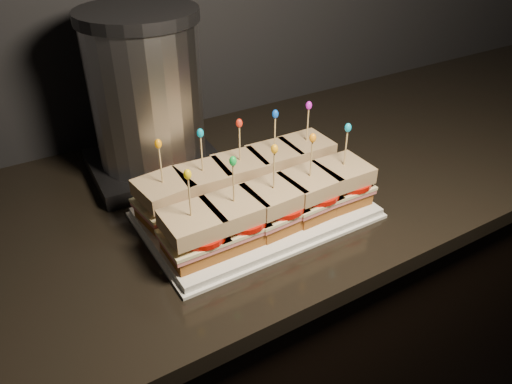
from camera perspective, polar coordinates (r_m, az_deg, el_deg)
cabinet at (r=1.44m, az=7.28°, el=-12.62°), size 2.56×0.65×0.87m
granite_slab at (r=1.16m, az=8.82°, el=3.28°), size 2.60×0.69×0.03m
platter at (r=0.93m, az=-0.00°, el=-2.37°), size 0.40×0.25×0.02m
platter_rim at (r=0.94m, az=-0.00°, el=-2.67°), size 0.42×0.26×0.01m
sandwich_0_bread_bot at (r=0.91m, az=-10.20°, el=-2.37°), size 0.09×0.09×0.02m
sandwich_0_ham at (r=0.90m, az=-10.30°, el=-1.54°), size 0.10×0.10×0.01m
sandwich_0_cheese at (r=0.90m, az=-10.34°, el=-1.18°), size 0.11×0.10×0.01m
sandwich_0_tomato at (r=0.89m, az=-9.53°, el=-0.74°), size 0.09×0.09×0.01m
sandwich_0_bread_top at (r=0.88m, az=-10.51°, el=0.27°), size 0.10×0.10×0.03m
sandwich_0_pick at (r=0.86m, az=-10.81°, el=2.78°), size 0.00×0.00×0.09m
sandwich_0_frill at (r=0.84m, az=-11.12°, el=5.43°), size 0.01×0.01×0.02m
sandwich_1_bread_bot at (r=0.94m, az=-5.87°, el=-0.98°), size 0.09×0.09×0.02m
sandwich_1_ham at (r=0.93m, az=-5.92°, el=-0.17°), size 0.10×0.10×0.01m
sandwich_1_cheese at (r=0.92m, az=-5.95°, el=0.20°), size 0.10×0.10×0.01m
sandwich_1_tomato at (r=0.92m, az=-5.14°, el=0.63°), size 0.09×0.09×0.01m
sandwich_1_bread_top at (r=0.91m, az=-6.04°, el=1.62°), size 0.09×0.09×0.03m
sandwich_1_pick at (r=0.89m, az=-6.21°, el=4.10°), size 0.00×0.00×0.09m
sandwich_1_frill at (r=0.87m, az=-6.39°, el=6.72°), size 0.01×0.01×0.02m
sandwich_2_bread_bot at (r=0.96m, az=-1.78°, el=0.33°), size 0.09×0.09×0.02m
sandwich_2_ham at (r=0.96m, az=-1.79°, el=1.14°), size 0.10×0.10×0.01m
sandwich_2_cheese at (r=0.95m, az=-1.80°, el=1.49°), size 0.10×0.10×0.01m
sandwich_2_tomato at (r=0.95m, az=-1.00°, el=1.92°), size 0.09×0.09×0.01m
sandwich_2_bread_top at (r=0.94m, az=-1.83°, el=2.90°), size 0.09×0.09×0.03m
sandwich_2_pick at (r=0.92m, az=-1.88°, el=5.32°), size 0.00×0.00×0.09m
sandwich_2_frill at (r=0.90m, az=-1.93°, el=7.87°), size 0.01×0.01×0.02m
sandwich_3_bread_bot at (r=1.00m, az=2.06°, el=1.56°), size 0.09×0.09×0.02m
sandwich_3_ham at (r=0.99m, az=2.07°, el=2.35°), size 0.10×0.10×0.01m
sandwich_3_cheese at (r=0.99m, az=2.08°, el=2.70°), size 0.10×0.10×0.01m
sandwich_3_tomato at (r=0.98m, az=2.87°, el=3.11°), size 0.09×0.09×0.01m
sandwich_3_bread_top at (r=0.97m, az=2.11°, el=4.07°), size 0.09×0.09×0.03m
sandwich_3_pick at (r=0.95m, az=2.17°, el=6.43°), size 0.00×0.00×0.09m
sandwich_3_frill at (r=0.93m, az=2.22°, el=8.91°), size 0.01×0.01×0.02m
sandwich_4_bread_bot at (r=1.04m, az=5.62°, el=2.70°), size 0.09×0.09×0.02m
sandwich_4_ham at (r=1.03m, az=5.67°, el=3.47°), size 0.10×0.09×0.01m
sandwich_4_cheese at (r=1.03m, az=5.69°, el=3.81°), size 0.10×0.09×0.01m
sandwich_4_tomato at (r=1.03m, az=6.46°, el=4.20°), size 0.09×0.09×0.01m
sandwich_4_bread_top at (r=1.01m, az=5.77°, el=5.14°), size 0.09×0.09×0.03m
sandwich_4_pick at (r=0.99m, az=5.92°, el=7.43°), size 0.00×0.00×0.09m
sandwich_4_frill at (r=0.98m, az=6.07°, el=9.81°), size 0.01×0.01×0.02m
sandwich_5_bread_bot at (r=0.83m, az=-7.11°, el=-6.33°), size 0.09×0.09×0.02m
sandwich_5_ham at (r=0.82m, az=-7.18°, el=-5.47°), size 0.09×0.09×0.01m
sandwich_5_cheese at (r=0.81m, az=-7.22°, el=-5.08°), size 0.10×0.09×0.01m
sandwich_5_tomato at (r=0.81m, az=-6.30°, el=-4.62°), size 0.09×0.09×0.01m
sandwich_5_bread_top at (r=0.80m, az=-7.35°, el=-3.55°), size 0.09×0.09×0.03m
sandwich_5_pick at (r=0.77m, az=-7.58°, el=-0.86°), size 0.00×0.00×0.09m
sandwich_5_frill at (r=0.75m, az=-7.83°, el=2.02°), size 0.01×0.01×0.02m
sandwich_6_bread_bot at (r=0.85m, az=-2.42°, el=-4.68°), size 0.09×0.09×0.02m
sandwich_6_ham at (r=0.84m, az=-2.44°, el=-3.82°), size 0.09×0.09×0.01m
sandwich_6_cheese at (r=0.84m, az=-2.45°, el=-3.44°), size 0.10×0.09×0.01m
sandwich_6_tomato at (r=0.83m, az=-1.54°, el=-2.98°), size 0.09×0.09×0.01m
sandwich_6_bread_top at (r=0.82m, az=-2.50°, el=-1.92°), size 0.09×0.09×0.03m
sandwich_6_pick at (r=0.80m, az=-2.57°, el=0.73°), size 0.00×0.00×0.09m
sandwich_6_frill at (r=0.77m, az=-2.66°, el=3.55°), size 0.01×0.01×0.02m
sandwich_7_bread_bot at (r=0.88m, az=1.94°, el=-3.10°), size 0.09×0.09×0.02m
sandwich_7_ham at (r=0.87m, az=1.96°, el=-2.26°), size 0.10×0.10×0.01m
sandwich_7_cheese at (r=0.87m, az=1.97°, el=-1.88°), size 0.10×0.10×0.01m
sandwich_7_tomato at (r=0.87m, az=2.86°, el=-1.43°), size 0.09×0.09×0.01m
sandwich_7_bread_top at (r=0.86m, az=2.01°, el=-0.40°), size 0.09×0.09×0.03m
sandwich_7_pick at (r=0.83m, az=2.06°, el=2.19°), size 0.00×0.00×0.09m
sandwich_7_frill at (r=0.81m, az=2.13°, el=4.93°), size 0.01×0.01×0.02m
sandwich_8_bread_bot at (r=0.92m, az=5.97°, el=-1.63°), size 0.09×0.09×0.02m
sandwich_8_ham at (r=0.91m, az=6.03°, el=-0.80°), size 0.10×0.09×0.01m
sandwich_8_cheese at (r=0.91m, az=6.05°, el=-0.43°), size 0.10×0.10×0.01m
sandwich_8_tomato at (r=0.91m, az=6.91°, el=0.00°), size 0.09×0.09×0.01m
sandwich_8_bread_top at (r=0.89m, az=6.15°, el=1.01°), size 0.09×0.09×0.03m
sandwich_8_pick at (r=0.87m, az=6.32°, el=3.52°), size 0.00×0.00×0.09m
sandwich_8_frill at (r=0.85m, az=6.50°, el=6.16°), size 0.01×0.01×0.02m
sandwich_9_bread_bot at (r=0.96m, az=9.66°, el=-0.27°), size 0.09×0.09×0.02m
sandwich_9_ham at (r=0.95m, az=9.74°, el=0.53°), size 0.10×0.09×0.01m
sandwich_9_cheese at (r=0.95m, az=9.78°, el=0.89°), size 0.10×0.09×0.01m
sandwich_9_tomato at (r=0.95m, az=10.61°, el=1.31°), size 0.09×0.09×0.01m
sandwich_9_bread_top at (r=0.94m, az=9.93°, el=2.29°), size 0.09×0.09×0.03m
sandwich_9_pick at (r=0.91m, az=10.20°, el=4.71°), size 0.00×0.00×0.09m
sandwich_9_frill at (r=0.89m, az=10.48°, el=7.25°), size 0.01×0.01×0.02m
appliance_base at (r=1.10m, az=-11.43°, el=3.15°), size 0.28×0.23×0.03m
appliance_body at (r=1.03m, az=-12.39°, el=10.84°), size 0.22×0.22×0.28m
appliance_lid at (r=0.98m, az=-13.49°, el=19.11°), size 0.23×0.23×0.02m
appliance at (r=1.03m, az=-12.35°, el=10.56°), size 0.26×0.22×0.34m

